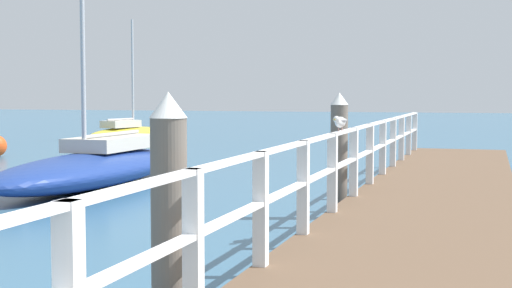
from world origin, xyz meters
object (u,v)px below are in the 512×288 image
object	(u,v)px
boat_1	(129,132)
boat_0	(95,166)
dock_piling_near	(169,225)
dock_piling_far	(339,155)
seagull_foreground	(340,122)

from	to	relation	value
boat_1	boat_0	bearing A→B (deg)	-53.67
dock_piling_near	boat_1	size ratio (longest dim) A/B	0.39
dock_piling_far	seagull_foreground	xyz separation A→B (m)	(0.38, -1.88, 0.62)
dock_piling_near	boat_1	world-z (taller)	boat_1
dock_piling_near	boat_1	bearing A→B (deg)	117.90
dock_piling_near	seagull_foreground	xyz separation A→B (m)	(0.38, 4.85, 0.62)
boat_1	seagull_foreground	bearing A→B (deg)	-43.82
seagull_foreground	boat_1	bearing A→B (deg)	-49.43
boat_1	dock_piling_near	bearing A→B (deg)	-50.34
boat_0	dock_piling_far	bearing A→B (deg)	157.28
dock_piling_near	boat_0	bearing A→B (deg)	122.76
dock_piling_far	boat_0	xyz separation A→B (m)	(-5.93, 2.50, -0.58)
dock_piling_far	seagull_foreground	distance (m)	2.02
seagull_foreground	boat_1	world-z (taller)	boat_1
dock_piling_far	boat_1	world-z (taller)	boat_1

